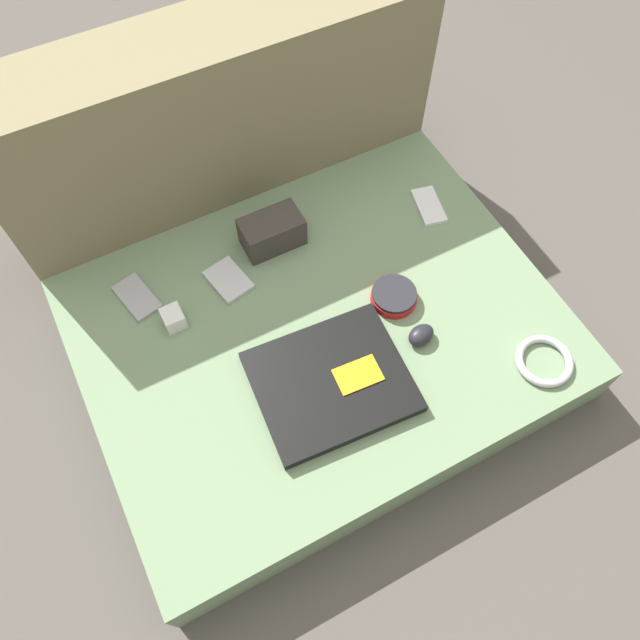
% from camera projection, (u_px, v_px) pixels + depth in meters
% --- Properties ---
extents(ground_plane, '(8.00, 8.00, 0.00)m').
position_uv_depth(ground_plane, '(320.00, 352.00, 1.42)').
color(ground_plane, '#4C4742').
extents(couch_seat, '(0.99, 0.77, 0.13)m').
position_uv_depth(couch_seat, '(320.00, 339.00, 1.37)').
color(couch_seat, slate).
rests_on(couch_seat, ground_plane).
extents(couch_backrest, '(0.99, 0.20, 0.51)m').
position_uv_depth(couch_backrest, '(221.00, 132.00, 1.41)').
color(couch_backrest, '#756B4C').
rests_on(couch_backrest, ground_plane).
extents(laptop, '(0.32, 0.28, 0.03)m').
position_uv_depth(laptop, '(331.00, 382.00, 1.24)').
color(laptop, black).
rests_on(laptop, couch_seat).
extents(computer_mouse, '(0.07, 0.05, 0.03)m').
position_uv_depth(computer_mouse, '(421.00, 335.00, 1.28)').
color(computer_mouse, black).
rests_on(computer_mouse, couch_seat).
extents(speaker_puck, '(0.10, 0.10, 0.03)m').
position_uv_depth(speaker_puck, '(394.00, 296.00, 1.33)').
color(speaker_puck, red).
rests_on(speaker_puck, couch_seat).
extents(phone_silver, '(0.08, 0.12, 0.01)m').
position_uv_depth(phone_silver, '(429.00, 206.00, 1.46)').
color(phone_silver, silver).
rests_on(phone_silver, couch_seat).
extents(phone_black, '(0.09, 0.11, 0.01)m').
position_uv_depth(phone_black, '(228.00, 280.00, 1.36)').
color(phone_black, '#B7B7BC').
rests_on(phone_black, couch_seat).
extents(phone_small, '(0.08, 0.12, 0.01)m').
position_uv_depth(phone_small, '(137.00, 297.00, 1.34)').
color(phone_small, '#99999E').
rests_on(phone_small, couch_seat).
extents(camera_pouch, '(0.14, 0.08, 0.08)m').
position_uv_depth(camera_pouch, '(272.00, 232.00, 1.38)').
color(camera_pouch, '#38332D').
rests_on(camera_pouch, couch_seat).
extents(charger_brick, '(0.04, 0.05, 0.04)m').
position_uv_depth(charger_brick, '(173.00, 318.00, 1.30)').
color(charger_brick, silver).
rests_on(charger_brick, couch_seat).
extents(cable_coil, '(0.12, 0.12, 0.02)m').
position_uv_depth(cable_coil, '(544.00, 361.00, 1.26)').
color(cable_coil, '#B2B2B7').
rests_on(cable_coil, couch_seat).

